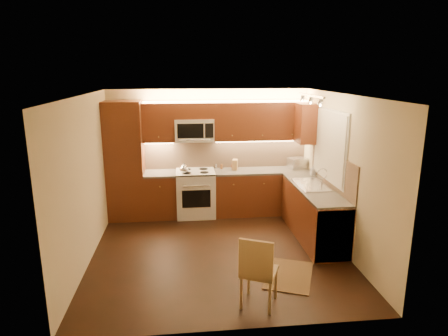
{
  "coord_description": "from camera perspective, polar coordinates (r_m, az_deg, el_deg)",
  "views": [
    {
      "loc": [
        -0.54,
        -5.79,
        2.85
      ],
      "look_at": [
        0.15,
        0.55,
        1.25
      ],
      "focal_mm": 31.22,
      "sensor_mm": 36.0,
      "label": 1
    }
  ],
  "objects": [
    {
      "name": "wall_back",
      "position": [
        7.97,
        -2.19,
        2.49
      ],
      "size": [
        4.0,
        0.01,
        2.5
      ],
      "primitive_type": "cube",
      "color": "#C8B992",
      "rests_on": "ground"
    },
    {
      "name": "window_frame",
      "position": [
        6.94,
        15.27,
        3.2
      ],
      "size": [
        0.03,
        1.44,
        1.24
      ],
      "primitive_type": "cube",
      "color": "silver",
      "rests_on": "wall_right"
    },
    {
      "name": "soap_bottle",
      "position": [
        7.65,
        12.9,
        -0.3
      ],
      "size": [
        0.09,
        0.09,
        0.19
      ],
      "primitive_type": "imported",
      "rotation": [
        0.0,
        0.0,
        0.06
      ],
      "color": "#B8B8BD",
      "rests_on": "counter_right"
    },
    {
      "name": "base_cab_right",
      "position": [
        7.01,
        12.91,
        -6.48
      ],
      "size": [
        0.6,
        2.0,
        0.86
      ],
      "primitive_type": "cube",
      "color": "#4D2610",
      "rests_on": "floor"
    },
    {
      "name": "spice_jar_d",
      "position": [
        8.02,
        1.24,
        0.31
      ],
      "size": [
        0.05,
        0.05,
        0.09
      ],
      "primitive_type": "cylinder",
      "rotation": [
        0.0,
        0.0,
        0.2
      ],
      "color": "#AE5D34",
      "rests_on": "counter_back_right"
    },
    {
      "name": "wall_left",
      "position": [
        6.19,
        -19.64,
        -1.75
      ],
      "size": [
        0.01,
        4.0,
        2.5
      ],
      "primitive_type": "cube",
      "color": "#C8B992",
      "rests_on": "ground"
    },
    {
      "name": "floor",
      "position": [
        6.48,
        -0.81,
        -12.02
      ],
      "size": [
        4.0,
        4.0,
        0.01
      ],
      "primitive_type": "cube",
      "color": "black",
      "rests_on": "ground"
    },
    {
      "name": "window_blinds",
      "position": [
        6.93,
        15.11,
        3.2
      ],
      "size": [
        0.02,
        1.36,
        1.16
      ],
      "primitive_type": "cube",
      "color": "silver",
      "rests_on": "wall_right"
    },
    {
      "name": "wall_right",
      "position": [
        6.52,
        16.92,
        -0.74
      ],
      "size": [
        0.01,
        4.0,
        2.5
      ],
      "primitive_type": "cube",
      "color": "#C8B992",
      "rests_on": "ground"
    },
    {
      "name": "spice_jar_b",
      "position": [
        7.93,
        -0.35,
        0.22
      ],
      "size": [
        0.05,
        0.05,
        0.1
      ],
      "primitive_type": "cylinder",
      "rotation": [
        0.0,
        0.0,
        -0.03
      ],
      "color": "brown",
      "rests_on": "counter_back_right"
    },
    {
      "name": "upper_cab_back_right",
      "position": [
        7.84,
        5.51,
        6.87
      ],
      "size": [
        1.92,
        0.35,
        0.75
      ],
      "primitive_type": "cube",
      "color": "#4D2610",
      "rests_on": "wall_back"
    },
    {
      "name": "kettle",
      "position": [
        7.53,
        -5.87,
        -0.04
      ],
      "size": [
        0.21,
        0.21,
        0.21
      ],
      "primitive_type": null,
      "rotation": [
        0.0,
        0.0,
        -0.2
      ],
      "color": "silver",
      "rests_on": "stove"
    },
    {
      "name": "wall_front",
      "position": [
        4.15,
        1.74,
        -8.58
      ],
      "size": [
        4.0,
        0.01,
        2.5
      ],
      "primitive_type": "cube",
      "color": "#C8B992",
      "rests_on": "ground"
    },
    {
      "name": "dishwasher",
      "position": [
        6.41,
        14.94,
        -8.62
      ],
      "size": [
        0.58,
        0.6,
        0.84
      ],
      "primitive_type": "cube",
      "color": "silver",
      "rests_on": "floor"
    },
    {
      "name": "base_cab_back_left",
      "position": [
        7.89,
        -9.19,
        -3.98
      ],
      "size": [
        0.62,
        0.6,
        0.86
      ],
      "primitive_type": "cube",
      "color": "#4D2610",
      "rests_on": "floor"
    },
    {
      "name": "counter_right",
      "position": [
        6.87,
        13.11,
        -2.96
      ],
      "size": [
        0.6,
        2.0,
        0.04
      ],
      "primitive_type": "cube",
      "color": "#3A3835",
      "rests_on": "base_cab_right"
    },
    {
      "name": "backsplash_back",
      "position": [
        8.01,
        0.32,
        2.18
      ],
      "size": [
        3.3,
        0.02,
        0.6
      ],
      "primitive_type": "cube",
      "color": "#A17F62",
      "rests_on": "wall_back"
    },
    {
      "name": "backsplash_right",
      "position": [
        6.89,
        15.54,
        -0.31
      ],
      "size": [
        0.02,
        2.0,
        0.6
      ],
      "primitive_type": "cube",
      "color": "#A17F62",
      "rests_on": "wall_right"
    },
    {
      "name": "faucet",
      "position": [
        7.02,
        14.18,
        -1.22
      ],
      "size": [
        0.2,
        0.04,
        0.3
      ],
      "primitive_type": null,
      "color": "silver",
      "rests_on": "counter_right"
    },
    {
      "name": "stove",
      "position": [
        7.84,
        -4.16,
        -3.7
      ],
      "size": [
        0.76,
        0.65,
        0.92
      ],
      "primitive_type": null,
      "color": "silver",
      "rests_on": "floor"
    },
    {
      "name": "track_light_bar",
      "position": [
        6.55,
        12.63,
        10.33
      ],
      "size": [
        0.04,
        1.2,
        0.03
      ],
      "primitive_type": "cube",
      "color": "silver",
      "rests_on": "ceiling"
    },
    {
      "name": "rug",
      "position": [
        5.84,
        9.49,
        -15.23
      ],
      "size": [
        0.92,
        1.1,
        0.01
      ],
      "primitive_type": "cube",
      "rotation": [
        0.0,
        0.0,
        -0.38
      ],
      "color": "black",
      "rests_on": "floor"
    },
    {
      "name": "knife_block",
      "position": [
        7.86,
        1.63,
        0.5
      ],
      "size": [
        0.14,
        0.18,
        0.21
      ],
      "primitive_type": "cube",
      "rotation": [
        0.0,
        0.0,
        -0.29
      ],
      "color": "#9E7147",
      "rests_on": "counter_back_right"
    },
    {
      "name": "dining_chair",
      "position": [
        4.97,
        5.18,
        -14.61
      ],
      "size": [
        0.55,
        0.55,
        0.94
      ],
      "primitive_type": null,
      "rotation": [
        0.0,
        0.0,
        -0.43
      ],
      "color": "#9E7147",
      "rests_on": "floor"
    },
    {
      "name": "counter_back_left",
      "position": [
        7.76,
        -9.32,
        -0.82
      ],
      "size": [
        0.62,
        0.6,
        0.04
      ],
      "primitive_type": "cube",
      "color": "#3A3835",
      "rests_on": "base_cab_back_left"
    },
    {
      "name": "ceiling",
      "position": [
        5.83,
        -0.9,
        10.64
      ],
      "size": [
        4.0,
        4.0,
        0.01
      ],
      "primitive_type": "cube",
      "color": "beige",
      "rests_on": "ground"
    },
    {
      "name": "upper_cab_back_left",
      "position": [
        7.69,
        -9.57,
        6.6
      ],
      "size": [
        0.62,
        0.35,
        0.75
      ],
      "primitive_type": "cube",
      "color": "#4D2610",
      "rests_on": "wall_back"
    },
    {
      "name": "upper_cab_bridge",
      "position": [
        7.66,
        -4.42,
        8.38
      ],
      "size": [
        0.76,
        0.35,
        0.31
      ],
      "primitive_type": "cube",
      "color": "#4D2610",
      "rests_on": "wall_back"
    },
    {
      "name": "pantry",
      "position": [
        7.76,
        -14.27,
        0.99
      ],
      "size": [
        0.7,
        0.6,
        2.3
      ],
      "primitive_type": "cube",
      "color": "#4D2610",
      "rests_on": "floor"
    },
    {
      "name": "sink",
      "position": [
        6.98,
        12.76,
        -1.86
      ],
      "size": [
        0.52,
        0.86,
        0.15
      ],
      "primitive_type": null,
      "color": "silver",
      "rests_on": "counter_right"
    },
    {
      "name": "spice_jar_c",
      "position": [
        7.92,
        1.43,
        0.19
      ],
      "size": [
        0.05,
        0.05,
        0.1
      ],
      "primitive_type": "cylinder",
      "rotation": [
        0.0,
        0.0,
        0.24
      ],
      "color": "silver",
      "rests_on": "counter_back_right"
    },
    {
      "name": "toaster_oven",
      "position": [
        8.12,
        10.71,
        0.71
      ],
      "size": [
        0.42,
        0.35,
        0.22
      ],
      "primitive_type": "cube",
      "rotation": [
        0.0,
        0.0,
        0.23
      ],
      "color": "silver",
      "rests_on": "counter_back_right"
    },
    {
      "name": "counter_back_right",
      "position": [
        7.91,
        5.53,
        -0.42
      ],
      "size": [
        1.92,
        0.6,
        0.04
      ],
      "primitive_type": "cube",
      "color": "#3A3835",
      "rests_on": "base_cab_back_right"
    },
    {
      "name": "upper_cab_right_corner",
      "position": [
        7.63,
        11.98,
        6.43
      ],
      "size": [
        0.35,
        0.5,
        0.75
      ],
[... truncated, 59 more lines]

